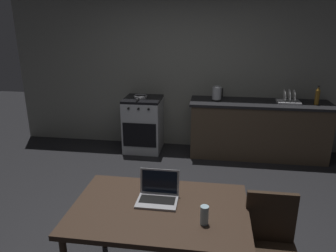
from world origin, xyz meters
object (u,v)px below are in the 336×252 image
at_px(chair, 270,244).
at_px(stove_oven, 143,124).
at_px(laptop, 158,195).
at_px(dish_rack, 289,100).
at_px(frying_pan, 140,97).
at_px(drinking_glass, 204,215).
at_px(electric_kettle, 217,94).
at_px(bottle, 317,96).
at_px(dining_table, 159,215).

bearing_deg(chair, stove_oven, 102.33).
bearing_deg(laptop, dish_rack, 64.63).
height_order(stove_oven, laptop, laptop).
bearing_deg(frying_pan, laptop, -74.36).
xyz_separation_m(laptop, frying_pan, (-0.77, 2.75, 0.13)).
distance_m(chair, drinking_glass, 0.61).
relative_size(electric_kettle, frying_pan, 0.59).
xyz_separation_m(stove_oven, drinking_glass, (1.11, -3.04, 0.37)).
distance_m(bottle, frying_pan, 2.71).
xyz_separation_m(chair, frying_pan, (-1.65, 2.86, 0.41)).
bearing_deg(bottle, laptop, -125.42).
relative_size(chair, bottle, 3.02).
relative_size(electric_kettle, bottle, 0.79).
height_order(bottle, drinking_glass, bottle).
height_order(electric_kettle, drinking_glass, electric_kettle).
bearing_deg(bottle, frying_pan, 179.58).
bearing_deg(bottle, electric_kettle, 178.07).
bearing_deg(stove_oven, electric_kettle, 0.12).
relative_size(laptop, drinking_glass, 2.27).
height_order(frying_pan, dish_rack, dish_rack).
xyz_separation_m(electric_kettle, dish_rack, (1.09, -0.00, -0.06)).
bearing_deg(laptop, chair, -3.46).
relative_size(frying_pan, drinking_glass, 2.77).
distance_m(dining_table, frying_pan, 2.97).
relative_size(electric_kettle, dish_rack, 0.68).
relative_size(dining_table, laptop, 4.24).
relative_size(electric_kettle, drinking_glass, 1.64).
xyz_separation_m(chair, dish_rack, (0.67, 2.89, 0.43)).
bearing_deg(dish_rack, frying_pan, -179.25).
bearing_deg(drinking_glass, frying_pan, 110.85).
xyz_separation_m(chair, drinking_glass, (-0.50, -0.15, 0.30)).
height_order(laptop, bottle, bottle).
distance_m(dining_table, chair, 0.87).
bearing_deg(laptop, drinking_glass, -30.93).
relative_size(bottle, frying_pan, 0.75).
height_order(laptop, dish_rack, dish_rack).
bearing_deg(frying_pan, chair, -60.05).
distance_m(laptop, electric_kettle, 2.83).
distance_m(stove_oven, chair, 3.31).
relative_size(dining_table, dish_rack, 3.99).
relative_size(chair, frying_pan, 2.27).
bearing_deg(bottle, chair, -110.50).
xyz_separation_m(stove_oven, dish_rack, (2.29, 0.00, 0.50)).
xyz_separation_m(electric_kettle, drinking_glass, (-0.08, -3.04, -0.19)).
bearing_deg(electric_kettle, drinking_glass, -91.50).
xyz_separation_m(dining_table, chair, (0.85, -0.01, -0.17)).
distance_m(electric_kettle, drinking_glass, 3.05).
relative_size(stove_oven, bottle, 3.05).
bearing_deg(electric_kettle, chair, -81.69).
bearing_deg(stove_oven, chair, -60.78).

